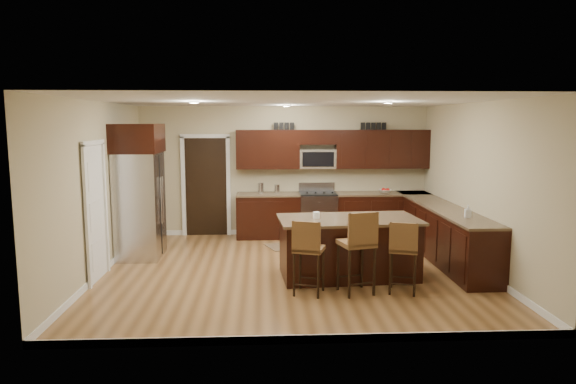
{
  "coord_description": "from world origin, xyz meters",
  "views": [
    {
      "loc": [
        -0.45,
        -8.02,
        2.39
      ],
      "look_at": [
        -0.04,
        0.4,
        1.23
      ],
      "focal_mm": 32.0,
      "sensor_mm": 36.0,
      "label": 1
    }
  ],
  "objects": [
    {
      "name": "wall_right",
      "position": [
        3.0,
        0.0,
        1.35
      ],
      "size": [
        0.0,
        5.5,
        5.5
      ],
      "primitive_type": "plane",
      "rotation": [
        1.57,
        0.0,
        -1.57
      ],
      "color": "tan",
      "rests_on": "floor"
    },
    {
      "name": "floor_mat",
      "position": [
        0.09,
        1.66,
        0.01
      ],
      "size": [
        1.07,
        0.9,
        0.01
      ],
      "primitive_type": "cube",
      "rotation": [
        0.0,
        0.0,
        0.37
      ],
      "color": "brown",
      "rests_on": "floor"
    },
    {
      "name": "canister_short",
      "position": [
        -0.17,
        2.45,
        1.01
      ],
      "size": [
        0.11,
        0.11,
        0.18
      ],
      "primitive_type": "cylinder",
      "color": "silver",
      "rests_on": "base_cabinets"
    },
    {
      "name": "stool_mid",
      "position": [
        0.86,
        -1.18,
        0.73
      ],
      "size": [
        0.54,
        0.54,
        1.18
      ],
      "rotation": [
        0.0,
        0.0,
        0.27
      ],
      "color": "brown",
      "rests_on": "floor"
    },
    {
      "name": "island",
      "position": [
        0.86,
        -0.33,
        0.43
      ],
      "size": [
        2.21,
        1.26,
        0.92
      ],
      "rotation": [
        0.0,
        0.0,
        0.07
      ],
      "color": "black",
      "rests_on": "floor"
    },
    {
      "name": "base_cabinets",
      "position": [
        1.9,
        1.45,
        0.46
      ],
      "size": [
        4.02,
        3.96,
        0.92
      ],
      "color": "black",
      "rests_on": "floor"
    },
    {
      "name": "letter_decor",
      "position": [
        0.9,
        2.58,
        2.29
      ],
      "size": [
        2.2,
        0.03,
        0.15
      ],
      "primitive_type": null,
      "color": "black",
      "rests_on": "upper_cabinets"
    },
    {
      "name": "fruit_bowl",
      "position": [
        2.09,
        2.45,
        0.95
      ],
      "size": [
        0.28,
        0.28,
        0.06
      ],
      "primitive_type": "imported",
      "rotation": [
        0.0,
        0.0,
        -0.09
      ],
      "color": "silver",
      "rests_on": "base_cabinets"
    },
    {
      "name": "stool_right",
      "position": [
        1.49,
        -1.17,
        0.64
      ],
      "size": [
        0.48,
        0.48,
        1.03
      ],
      "rotation": [
        0.0,
        0.0,
        -0.31
      ],
      "color": "brown",
      "rests_on": "floor"
    },
    {
      "name": "refrigerator",
      "position": [
        -2.62,
        1.0,
        1.2
      ],
      "size": [
        0.79,
        0.99,
        2.35
      ],
      "color": "silver",
      "rests_on": "floor"
    },
    {
      "name": "ceiling",
      "position": [
        0.0,
        0.0,
        2.7
      ],
      "size": [
        6.0,
        6.0,
        0.0
      ],
      "primitive_type": "plane",
      "rotation": [
        3.14,
        0.0,
        0.0
      ],
      "color": "silver",
      "rests_on": "wall_back"
    },
    {
      "name": "microwave",
      "position": [
        0.68,
        2.6,
        1.62
      ],
      "size": [
        0.76,
        0.31,
        0.4
      ],
      "primitive_type": "cube",
      "color": "silver",
      "rests_on": "upper_cabinets"
    },
    {
      "name": "floor",
      "position": [
        0.0,
        0.0,
        0.0
      ],
      "size": [
        6.0,
        6.0,
        0.0
      ],
      "primitive_type": "plane",
      "color": "olive",
      "rests_on": "ground"
    },
    {
      "name": "upper_cabinets",
      "position": [
        1.04,
        2.58,
        1.84
      ],
      "size": [
        4.0,
        0.33,
        0.8
      ],
      "color": "black",
      "rests_on": "wall_back"
    },
    {
      "name": "island_jar",
      "position": [
        0.36,
        -0.33,
        0.97
      ],
      "size": [
        0.1,
        0.1,
        0.1
      ],
      "primitive_type": "cylinder",
      "color": "white",
      "rests_on": "island"
    },
    {
      "name": "wall_left",
      "position": [
        -3.0,
        0.0,
        1.35
      ],
      "size": [
        0.0,
        5.5,
        5.5
      ],
      "primitive_type": "plane",
      "rotation": [
        1.57,
        0.0,
        1.57
      ],
      "color": "tan",
      "rests_on": "floor"
    },
    {
      "name": "soap_bottle",
      "position": [
        2.7,
        -0.38,
        1.02
      ],
      "size": [
        0.1,
        0.1,
        0.2
      ],
      "primitive_type": "imported",
      "rotation": [
        0.0,
        0.0,
        -0.18
      ],
      "color": "#B2B2B2",
      "rests_on": "base_cabinets"
    },
    {
      "name": "range",
      "position": [
        0.68,
        2.45,
        0.47
      ],
      "size": [
        0.76,
        0.64,
        1.11
      ],
      "color": "silver",
      "rests_on": "floor"
    },
    {
      "name": "doorway",
      "position": [
        -1.65,
        2.73,
        1.03
      ],
      "size": [
        0.85,
        0.03,
        2.06
      ],
      "primitive_type": "cube",
      "color": "black",
      "rests_on": "floor"
    },
    {
      "name": "canister_tall",
      "position": [
        -0.5,
        2.45,
        1.03
      ],
      "size": [
        0.12,
        0.12,
        0.22
      ],
      "primitive_type": "cylinder",
      "color": "silver",
      "rests_on": "base_cabinets"
    },
    {
      "name": "pantry_door",
      "position": [
        -2.98,
        -0.3,
        1.02
      ],
      "size": [
        0.03,
        0.8,
        2.04
      ],
      "primitive_type": "cube",
      "color": "white",
      "rests_on": "floor"
    },
    {
      "name": "stool_left",
      "position": [
        0.16,
        -1.17,
        0.66
      ],
      "size": [
        0.5,
        0.5,
        1.06
      ],
      "rotation": [
        0.0,
        0.0,
        -0.32
      ],
      "color": "brown",
      "rests_on": "floor"
    },
    {
      "name": "wall_back",
      "position": [
        0.0,
        2.75,
        1.35
      ],
      "size": [
        6.0,
        0.0,
        6.0
      ],
      "primitive_type": "plane",
      "rotation": [
        1.57,
        0.0,
        0.0
      ],
      "color": "tan",
      "rests_on": "floor"
    }
  ]
}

